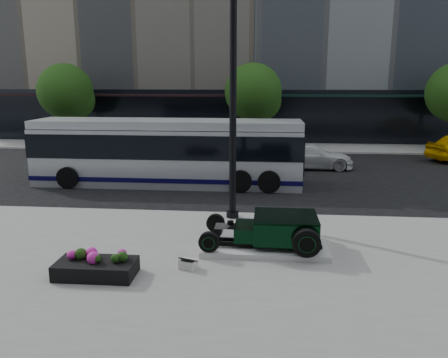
# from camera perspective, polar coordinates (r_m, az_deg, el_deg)

# --- Properties ---
(ground) EXTENTS (120.00, 120.00, 0.00)m
(ground) POSITION_cam_1_polar(r_m,az_deg,el_deg) (17.38, -0.88, -2.75)
(ground) COLOR black
(ground) RESTS_ON ground
(sidewalk_far) EXTENTS (70.00, 4.00, 0.12)m
(sidewalk_far) POSITION_cam_1_polar(r_m,az_deg,el_deg) (31.05, 1.92, 4.23)
(sidewalk_far) COLOR gray
(sidewalk_far) RESTS_ON ground
(street_trees) EXTENTS (29.80, 3.80, 5.70)m
(street_trees) POSITION_cam_1_polar(r_m,az_deg,el_deg) (29.75, 4.11, 11.01)
(street_trees) COLOR black
(street_trees) RESTS_ON sidewalk_far
(display_plinth) EXTENTS (3.40, 1.80, 0.15)m
(display_plinth) POSITION_cam_1_polar(r_m,az_deg,el_deg) (12.23, 5.33, -8.63)
(display_plinth) COLOR silver
(display_plinth) RESTS_ON sidewalk_near
(hot_rod) EXTENTS (3.22, 2.00, 0.81)m
(hot_rod) POSITION_cam_1_polar(r_m,az_deg,el_deg) (12.06, 6.97, -6.43)
(hot_rod) COLOR black
(hot_rod) RESTS_ON display_plinth
(info_plaque) EXTENTS (0.47, 0.41, 0.31)m
(info_plaque) POSITION_cam_1_polar(r_m,az_deg,el_deg) (10.95, -4.71, -10.96)
(info_plaque) COLOR silver
(info_plaque) RESTS_ON sidewalk_near
(lamppost) EXTENTS (0.41, 0.41, 7.55)m
(lamppost) POSITION_cam_1_polar(r_m,az_deg,el_deg) (14.19, 1.18, 8.56)
(lamppost) COLOR black
(lamppost) RESTS_ON sidewalk_near
(flower_planter) EXTENTS (1.87, 0.95, 0.60)m
(flower_planter) POSITION_cam_1_polar(r_m,az_deg,el_deg) (10.91, -16.37, -10.99)
(flower_planter) COLOR black
(flower_planter) RESTS_ON sidewalk_near
(transit_bus) EXTENTS (12.12, 2.88, 2.92)m
(transit_bus) POSITION_cam_1_polar(r_m,az_deg,el_deg) (20.01, -7.33, 3.55)
(transit_bus) COLOR silver
(transit_bus) RESTS_ON ground
(white_sedan) EXTENTS (4.68, 2.11, 1.33)m
(white_sedan) POSITION_cam_1_polar(r_m,az_deg,el_deg) (23.96, 11.12, 2.93)
(white_sedan) COLOR silver
(white_sedan) RESTS_ON ground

